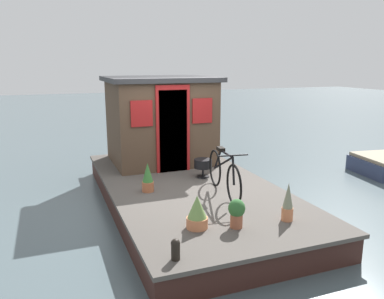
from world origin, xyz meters
name	(u,v)px	position (x,y,z in m)	size (l,w,h in m)	color
ground_plane	(188,206)	(0.00, 0.00, 0.00)	(60.00, 60.00, 0.00)	#4C5B60
houseboat_deck	(188,194)	(0.00, 0.00, 0.22)	(5.88, 2.97, 0.45)	#4C4742
houseboat_cabin	(160,119)	(1.83, 0.00, 1.42)	(2.05, 2.36, 1.93)	#4C3828
bicycle	(224,174)	(-0.81, -0.35, 0.82)	(1.72, 0.50, 0.81)	black
potted_plant_thyme	(237,212)	(-2.10, 0.07, 0.68)	(0.23, 0.23, 0.41)	#935138
potted_plant_mint	(288,203)	(-2.15, -0.73, 0.72)	(0.17, 0.17, 0.57)	#C6754C
potted_plant_fern	(148,178)	(-0.18, 0.83, 0.69)	(0.21, 0.21, 0.52)	#B2603D
potted_plant_succulent	(197,213)	(-1.92, 0.58, 0.67)	(0.30, 0.30, 0.47)	#C6754C
charcoal_grill	(203,164)	(0.28, -0.42, 0.71)	(0.35, 0.35, 0.37)	black
mooring_bollard	(176,248)	(-2.65, 1.14, 0.59)	(0.11, 0.11, 0.26)	black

